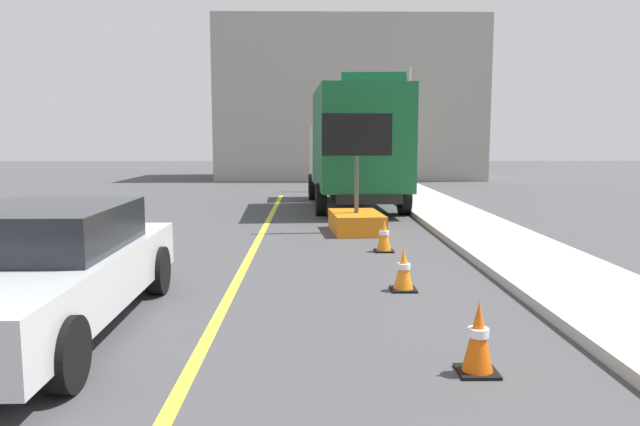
% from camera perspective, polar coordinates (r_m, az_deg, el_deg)
% --- Properties ---
extents(lane_center_stripe, '(0.14, 36.00, 0.01)m').
position_cam_1_polar(lane_center_stripe, '(5.05, -14.25, -17.98)').
color(lane_center_stripe, yellow).
rests_on(lane_center_stripe, ground).
extents(arrow_board_trailer, '(1.60, 1.88, 2.70)m').
position_cam_1_polar(arrow_board_trailer, '(13.70, 3.49, 0.17)').
color(arrow_board_trailer, orange).
rests_on(arrow_board_trailer, ground).
extents(box_truck, '(2.89, 6.97, 3.59)m').
position_cam_1_polar(box_truck, '(18.48, 3.39, 6.41)').
color(box_truck, black).
rests_on(box_truck, ground).
extents(pickup_car, '(2.12, 4.91, 1.38)m').
position_cam_1_polar(pickup_car, '(7.31, -25.29, -4.87)').
color(pickup_car, silver).
rests_on(pickup_car, ground).
extents(highway_guide_sign, '(2.79, 0.27, 5.00)m').
position_cam_1_polar(highway_guide_sign, '(24.60, 6.58, 10.05)').
color(highway_guide_sign, gray).
rests_on(highway_guide_sign, ground).
extents(far_building_block, '(13.84, 6.67, 8.27)m').
position_cam_1_polar(far_building_block, '(33.34, 2.67, 10.53)').
color(far_building_block, gray).
rests_on(far_building_block, ground).
extents(traffic_cone_mid_lane, '(0.36, 0.36, 0.68)m').
position_cam_1_polar(traffic_cone_mid_lane, '(5.71, 14.86, -11.46)').
color(traffic_cone_mid_lane, black).
rests_on(traffic_cone_mid_lane, ground).
extents(traffic_cone_far_lane, '(0.36, 0.36, 0.61)m').
position_cam_1_polar(traffic_cone_far_lane, '(8.52, 7.99, -5.38)').
color(traffic_cone_far_lane, black).
rests_on(traffic_cone_far_lane, ground).
extents(traffic_cone_curbside, '(0.36, 0.36, 0.63)m').
position_cam_1_polar(traffic_cone_curbside, '(11.38, 6.13, -2.14)').
color(traffic_cone_curbside, black).
rests_on(traffic_cone_curbside, ground).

